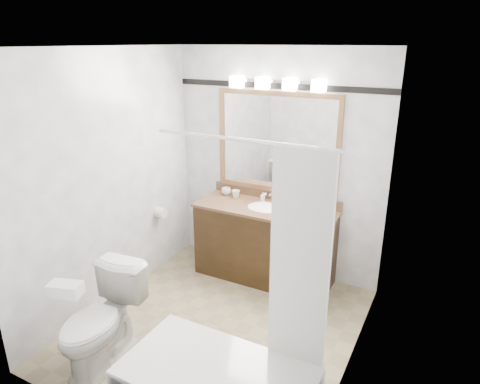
# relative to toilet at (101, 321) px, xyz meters

# --- Properties ---
(room) EXTENTS (2.42, 2.62, 2.52)m
(room) POSITION_rel_toilet_xyz_m (0.61, 0.84, 0.85)
(room) COLOR gray
(room) RESTS_ON ground
(vanity) EXTENTS (1.53, 0.58, 0.97)m
(vanity) POSITION_rel_toilet_xyz_m (0.61, 1.86, 0.04)
(vanity) COLOR black
(vanity) RESTS_ON ground
(mirror) EXTENTS (1.40, 0.04, 1.10)m
(mirror) POSITION_rel_toilet_xyz_m (0.61, 2.13, 1.10)
(mirror) COLOR #946842
(mirror) RESTS_ON room
(vanity_light_bar) EXTENTS (1.02, 0.14, 0.12)m
(vanity_light_bar) POSITION_rel_toilet_xyz_m (0.61, 2.07, 1.73)
(vanity_light_bar) COLOR silver
(vanity_light_bar) RESTS_ON room
(accent_stripe) EXTENTS (2.40, 0.01, 0.06)m
(accent_stripe) POSITION_rel_toilet_xyz_m (0.61, 2.14, 1.70)
(accent_stripe) COLOR black
(accent_stripe) RESTS_ON room
(tp_roll) EXTENTS (0.11, 0.12, 0.12)m
(tp_roll) POSITION_rel_toilet_xyz_m (-0.53, 1.51, 0.30)
(tp_roll) COLOR white
(tp_roll) RESTS_ON room
(toilet) EXTENTS (0.52, 0.83, 0.81)m
(toilet) POSITION_rel_toilet_xyz_m (0.00, 0.00, 0.00)
(toilet) COLOR white
(toilet) RESTS_ON ground
(tissue_box) EXTENTS (0.26, 0.20, 0.10)m
(tissue_box) POSITION_rel_toilet_xyz_m (0.00, -0.28, 0.45)
(tissue_box) COLOR white
(tissue_box) RESTS_ON toilet
(coffee_maker) EXTENTS (0.17, 0.21, 0.32)m
(coffee_maker) POSITION_rel_toilet_xyz_m (1.10, 1.80, 0.61)
(coffee_maker) COLOR black
(coffee_maker) RESTS_ON vanity
(cup_left) EXTENTS (0.14, 0.14, 0.08)m
(cup_left) POSITION_rel_toilet_xyz_m (0.03, 2.02, 0.49)
(cup_left) COLOR white
(cup_left) RESTS_ON vanity
(cup_right) EXTENTS (0.11, 0.11, 0.08)m
(cup_right) POSITION_rel_toilet_xyz_m (0.18, 1.99, 0.49)
(cup_right) COLOR white
(cup_right) RESTS_ON vanity
(soap_bottle_a) EXTENTS (0.05, 0.05, 0.10)m
(soap_bottle_a) POSITION_rel_toilet_xyz_m (0.50, 2.03, 0.50)
(soap_bottle_a) COLOR white
(soap_bottle_a) RESTS_ON vanity
(soap_bottle_b) EXTENTS (0.08, 0.08, 0.08)m
(soap_bottle_b) POSITION_rel_toilet_xyz_m (0.82, 2.00, 0.48)
(soap_bottle_b) COLOR white
(soap_bottle_b) RESTS_ON vanity
(soap_bar) EXTENTS (0.08, 0.05, 0.02)m
(soap_bar) POSITION_rel_toilet_xyz_m (0.77, 1.98, 0.46)
(soap_bar) COLOR beige
(soap_bar) RESTS_ON vanity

